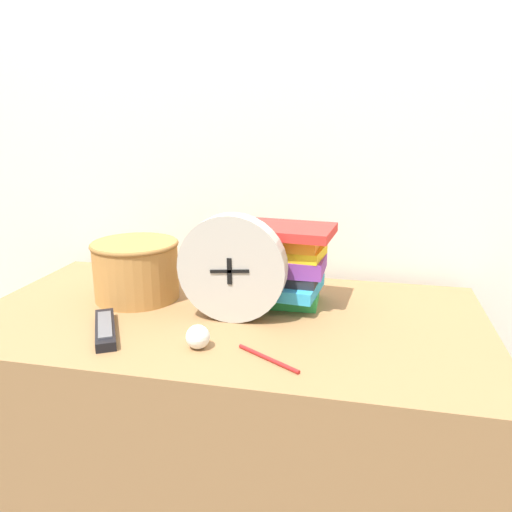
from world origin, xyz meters
name	(u,v)px	position (x,y,z in m)	size (l,w,h in m)	color
wall_back	(262,121)	(0.00, 0.71, 1.20)	(6.00, 0.04, 2.40)	silver
desk	(230,452)	(0.00, 0.32, 0.38)	(1.19, 0.64, 0.76)	olive
desk_clock	(232,268)	(0.02, 0.29, 0.89)	(0.25, 0.05, 0.25)	#B7B2A8
book_stack	(281,263)	(0.11, 0.41, 0.87)	(0.27, 0.19, 0.20)	green
basket	(136,268)	(-0.25, 0.37, 0.84)	(0.22, 0.22, 0.15)	#B27A3D
tv_remote	(105,329)	(-0.23, 0.16, 0.78)	(0.13, 0.19, 0.02)	black
crumpled_paper_ball	(198,337)	(-0.01, 0.13, 0.79)	(0.05, 0.05, 0.05)	white
pen	(268,358)	(0.14, 0.11, 0.77)	(0.13, 0.09, 0.01)	#B21E1E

